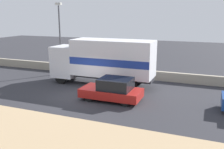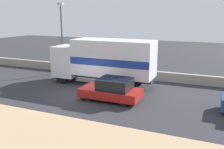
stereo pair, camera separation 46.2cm
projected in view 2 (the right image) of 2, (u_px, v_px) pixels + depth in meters
name	position (u px, v px, depth m)	size (l,w,h in m)	color
ground_plane	(80.00, 95.00, 17.44)	(80.00, 80.00, 0.00)	#2D2D33
dirt_shoulder_foreground	(16.00, 132.00, 11.95)	(60.00, 5.07, 0.04)	tan
stone_wall_backdrop	(114.00, 72.00, 22.86)	(60.00, 0.35, 0.79)	#A39984
street_lamp	(62.00, 33.00, 23.04)	(0.56, 0.28, 6.55)	#4C4C51
box_truck	(105.00, 60.00, 19.67)	(8.31, 2.36, 3.63)	silver
car_hatchback	(112.00, 90.00, 16.32)	(3.98, 1.88, 1.50)	#B21E19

